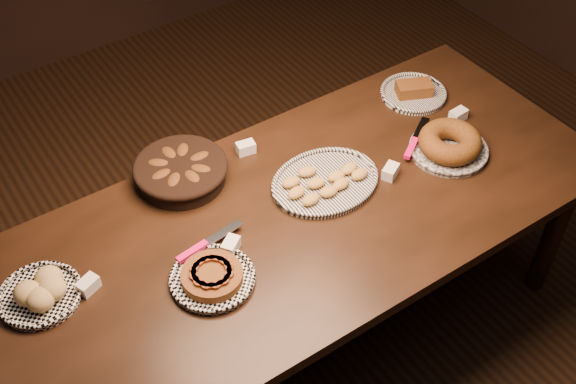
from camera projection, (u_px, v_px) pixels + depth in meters
ground at (291, 337)px, 3.07m from camera, size 5.00×5.00×0.00m
buffet_table at (291, 231)px, 2.59m from camera, size 2.40×1.00×0.75m
apple_tart_plate at (212, 277)px, 2.32m from camera, size 0.34×0.31×0.05m
madeleine_platter at (325, 182)px, 2.64m from camera, size 0.41×0.34×0.05m
bundt_cake_plate at (449, 144)px, 2.75m from camera, size 0.34×0.35×0.10m
croissant_basket at (181, 170)px, 2.64m from camera, size 0.40×0.40×0.09m
bread_roll_plate at (41, 292)px, 2.27m from camera, size 0.27×0.27×0.08m
loaf_plate at (414, 92)px, 3.02m from camera, size 0.28×0.28×0.06m
tent_cards at (292, 188)px, 2.61m from camera, size 1.66×0.48×0.04m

